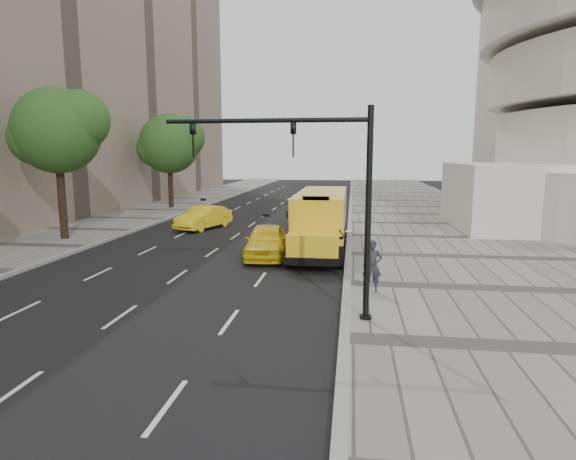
# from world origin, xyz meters

# --- Properties ---
(ground) EXTENTS (140.00, 140.00, 0.00)m
(ground) POSITION_xyz_m (0.00, 0.00, 0.00)
(ground) COLOR black
(ground) RESTS_ON ground
(sidewalk_museum) EXTENTS (12.00, 140.00, 0.15)m
(sidewalk_museum) POSITION_xyz_m (12.00, 0.00, 0.07)
(sidewalk_museum) COLOR gray
(sidewalk_museum) RESTS_ON ground
(sidewalk_far) EXTENTS (6.00, 140.00, 0.15)m
(sidewalk_far) POSITION_xyz_m (-11.00, 0.00, 0.07)
(sidewalk_far) COLOR gray
(sidewalk_far) RESTS_ON ground
(curb_museum) EXTENTS (0.30, 140.00, 0.15)m
(curb_museum) POSITION_xyz_m (6.00, 0.00, 0.07)
(curb_museum) COLOR gray
(curb_museum) RESTS_ON ground
(curb_far) EXTENTS (0.30, 140.00, 0.15)m
(curb_far) POSITION_xyz_m (-8.00, 0.00, 0.07)
(curb_far) COLOR gray
(curb_far) RESTS_ON ground
(tree_b) EXTENTS (5.43, 4.83, 8.75)m
(tree_b) POSITION_xyz_m (-10.41, 2.09, 6.37)
(tree_b) COLOR black
(tree_b) RESTS_ON ground
(tree_c) EXTENTS (6.05, 5.38, 8.63)m
(tree_c) POSITION_xyz_m (-10.40, 18.94, 5.98)
(tree_c) COLOR black
(tree_c) RESTS_ON ground
(school_bus) EXTENTS (2.96, 11.56, 3.19)m
(school_bus) POSITION_xyz_m (4.50, 2.23, 1.76)
(school_bus) COLOR yellow
(school_bus) RESTS_ON ground
(taxi_near) EXTENTS (2.34, 4.91, 1.62)m
(taxi_near) POSITION_xyz_m (2.00, -0.80, 0.81)
(taxi_near) COLOR yellow
(taxi_near) RESTS_ON ground
(taxi_far) EXTENTS (3.03, 4.93, 1.53)m
(taxi_far) POSITION_xyz_m (-3.83, 7.63, 0.77)
(taxi_far) COLOR yellow
(taxi_far) RESTS_ON ground
(pedestrian) EXTENTS (0.70, 0.48, 1.88)m
(pedestrian) POSITION_xyz_m (6.89, -6.64, 1.09)
(pedestrian) COLOR #2C2A31
(pedestrian) RESTS_ON sidewalk_museum
(traffic_signal) EXTENTS (6.18, 0.36, 6.40)m
(traffic_signal) POSITION_xyz_m (5.19, -9.58, 4.09)
(traffic_signal) COLOR black
(traffic_signal) RESTS_ON ground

